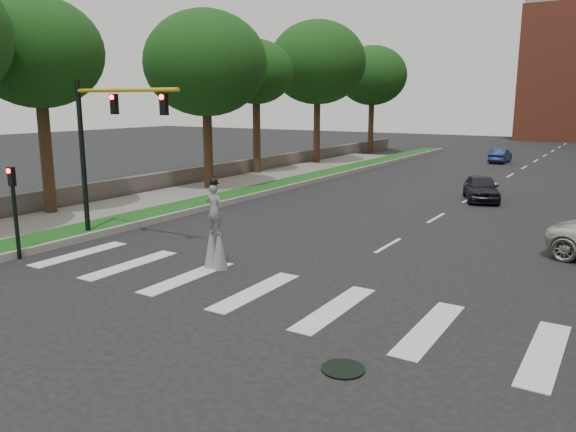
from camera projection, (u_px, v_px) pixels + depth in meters
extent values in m
plane|color=black|center=(274.00, 311.00, 14.74)|extent=(160.00, 160.00, 0.00)
cube|color=#144917|center=(293.00, 182.00, 37.30)|extent=(2.00, 60.00, 0.25)
cube|color=gray|center=(307.00, 183.00, 36.76)|extent=(0.20, 60.00, 0.28)
cube|color=slate|center=(151.00, 201.00, 30.52)|extent=(4.00, 60.00, 0.18)
cube|color=#534E47|center=(244.00, 167.00, 41.71)|extent=(0.50, 56.00, 1.10)
cylinder|color=black|center=(343.00, 369.00, 11.53)|extent=(0.90, 0.90, 0.04)
cylinder|color=black|center=(83.00, 160.00, 22.27)|extent=(0.20, 0.20, 6.20)
cylinder|color=gold|center=(125.00, 90.00, 20.39)|extent=(5.20, 0.14, 0.14)
cube|color=black|center=(114.00, 104.00, 20.80)|extent=(0.28, 0.18, 0.75)
cylinder|color=#FF0C0C|center=(112.00, 97.00, 20.67)|extent=(0.18, 0.06, 0.18)
cube|color=black|center=(164.00, 104.00, 19.51)|extent=(0.28, 0.18, 0.75)
cylinder|color=#FF0C0C|center=(162.00, 97.00, 19.38)|extent=(0.18, 0.06, 0.18)
cylinder|color=black|center=(16.00, 217.00, 19.32)|extent=(0.14, 0.14, 3.00)
cube|color=black|center=(12.00, 177.00, 19.04)|extent=(0.25, 0.16, 0.65)
cylinder|color=#FF0C0C|center=(8.00, 171.00, 18.91)|extent=(0.16, 0.05, 0.16)
cylinder|color=#362215|center=(220.00, 252.00, 18.34)|extent=(0.07, 0.07, 1.15)
cylinder|color=#362215|center=(212.00, 251.00, 18.49)|extent=(0.07, 0.07, 1.15)
cone|color=slate|center=(219.00, 248.00, 18.31)|extent=(0.52, 0.52, 1.44)
cone|color=slate|center=(212.00, 246.00, 18.46)|extent=(0.52, 0.52, 1.44)
imported|color=slate|center=(214.00, 209.00, 18.13)|extent=(0.63, 0.43, 1.66)
sphere|color=black|center=(214.00, 182.00, 17.95)|extent=(0.26, 0.26, 0.26)
cylinder|color=black|center=(214.00, 183.00, 17.96)|extent=(0.34, 0.34, 0.02)
cube|color=yellow|center=(217.00, 195.00, 18.16)|extent=(0.22, 0.05, 0.10)
imported|color=black|center=(481.00, 188.00, 30.96)|extent=(2.98, 4.47, 1.41)
imported|color=navy|center=(500.00, 156.00, 49.78)|extent=(1.36, 3.74, 1.23)
cylinder|color=#362215|center=(46.00, 152.00, 26.39)|extent=(0.56, 0.56, 6.10)
ellipsoid|color=black|center=(37.00, 52.00, 25.48)|extent=(5.94, 5.94, 5.04)
cylinder|color=#362215|center=(208.00, 143.00, 34.08)|extent=(0.56, 0.56, 5.76)
ellipsoid|color=black|center=(206.00, 63.00, 33.12)|extent=(7.30, 7.30, 6.21)
cylinder|color=#362215|center=(257.00, 133.00, 41.20)|extent=(0.56, 0.56, 6.10)
ellipsoid|color=black|center=(256.00, 72.00, 40.31)|extent=(5.40, 5.40, 4.59)
cylinder|color=#362215|center=(317.00, 126.00, 48.14)|extent=(0.56, 0.56, 6.51)
ellipsoid|color=black|center=(317.00, 63.00, 47.07)|extent=(8.15, 8.15, 6.93)
cylinder|color=#362215|center=(371.00, 124.00, 57.96)|extent=(0.56, 0.56, 6.16)
ellipsoid|color=black|center=(372.00, 75.00, 56.98)|extent=(7.02, 7.02, 5.97)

